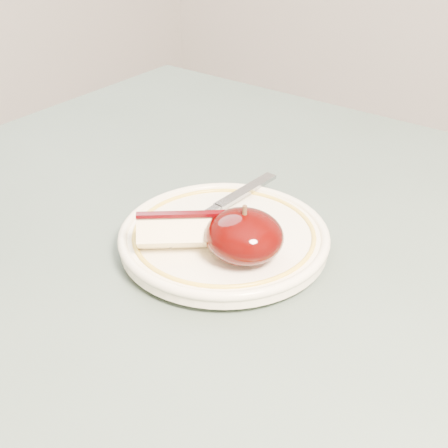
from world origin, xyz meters
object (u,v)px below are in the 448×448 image
Objects in this scene: apple_half at (244,236)px; plate at (224,237)px; table at (215,365)px; fork at (217,208)px.

plate is at bearing 151.17° from apple_half.
apple_half is (0.01, 0.03, 0.13)m from table.
plate is at bearing 119.29° from table.
plate is 0.04m from fork.
table is 0.12m from plate.
fork reaches higher than plate.
fork is at bearing 126.11° from table.
fork is (-0.03, 0.03, 0.01)m from plate.
apple_half is 0.08m from fork.
table is 4.66× the size of plate.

